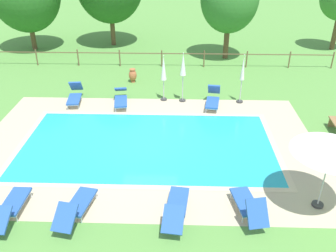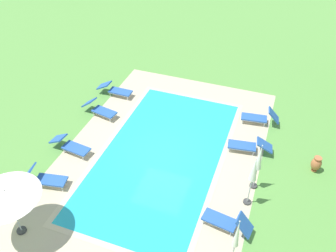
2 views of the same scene
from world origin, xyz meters
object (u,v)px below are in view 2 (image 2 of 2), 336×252
at_px(sun_lounger_north_mid, 45,178).
at_px(patio_umbrella_closed_row_west, 254,172).
at_px(sun_lounger_south_mid, 227,222).
at_px(sun_lounger_north_near_steps, 248,146).
at_px(sun_lounger_north_far, 116,90).
at_px(patio_umbrella_closed_row_centre, 259,160).
at_px(sun_lounger_south_far, 100,109).
at_px(terracotta_urn_near_fence, 316,164).
at_px(patio_umbrella_open_foreground, 5,194).
at_px(sun_lounger_south_near_corner, 260,117).
at_px(patio_umbrella_closed_row_mid_west, 236,238).
at_px(sun_lounger_north_end, 71,146).

relative_size(sun_lounger_north_mid, patio_umbrella_closed_row_west, 0.76).
bearing_deg(sun_lounger_south_mid, sun_lounger_north_near_steps, 179.61).
distance_m(sun_lounger_north_mid, sun_lounger_north_far, 7.15).
relative_size(sun_lounger_north_mid, sun_lounger_north_far, 0.93).
bearing_deg(patio_umbrella_closed_row_centre, sun_lounger_south_mid, -14.91).
xyz_separation_m(sun_lounger_south_far, terracotta_urn_near_fence, (0.40, 10.90, 0.05)).
bearing_deg(sun_lounger_north_mid, patio_umbrella_open_foreground, 12.27).
relative_size(sun_lounger_south_near_corner, patio_umbrella_closed_row_mid_west, 0.78).
height_order(sun_lounger_north_far, sun_lounger_south_far, sun_lounger_south_far).
xyz_separation_m(sun_lounger_south_near_corner, patio_umbrella_closed_row_centre, (4.42, 0.44, 1.17)).
xyz_separation_m(patio_umbrella_closed_row_west, patio_umbrella_closed_row_centre, (-0.95, 0.10, -0.20)).
bearing_deg(patio_umbrella_closed_row_centre, patio_umbrella_closed_row_west, -5.83).
bearing_deg(patio_umbrella_closed_row_west, sun_lounger_north_mid, -76.66).
relative_size(sun_lounger_south_far, patio_umbrella_open_foreground, 0.88).
relative_size(sun_lounger_south_mid, patio_umbrella_closed_row_centre, 0.83).
height_order(sun_lounger_south_mid, sun_lounger_south_far, sun_lounger_south_mid).
relative_size(sun_lounger_north_end, patio_umbrella_closed_row_west, 0.84).
xyz_separation_m(patio_umbrella_open_foreground, terracotta_urn_near_fence, (-7.04, 10.21, -1.73)).
height_order(sun_lounger_north_end, terracotta_urn_near_fence, terracotta_urn_near_fence).
distance_m(patio_umbrella_closed_row_mid_west, patio_umbrella_closed_row_centre, 3.83).
xyz_separation_m(sun_lounger_north_near_steps, terracotta_urn_near_fence, (0.24, 3.00, 0.06)).
height_order(sun_lounger_north_far, patio_umbrella_closed_row_mid_west, patio_umbrella_closed_row_mid_west).
xyz_separation_m(sun_lounger_north_mid, sun_lounger_north_end, (-2.16, -0.09, -0.04)).
relative_size(sun_lounger_north_far, patio_umbrella_closed_row_mid_west, 0.83).
distance_m(sun_lounger_north_near_steps, sun_lounger_south_mid, 4.52).
bearing_deg(sun_lounger_south_mid, patio_umbrella_closed_row_west, 159.61).
height_order(sun_lounger_south_near_corner, sun_lounger_south_mid, same).
bearing_deg(sun_lounger_north_end, sun_lounger_south_mid, 77.73).
bearing_deg(patio_umbrella_closed_row_mid_west, sun_lounger_south_mid, -160.62).
bearing_deg(patio_umbrella_open_foreground, sun_lounger_south_mid, 111.02).
bearing_deg(sun_lounger_south_far, sun_lounger_north_far, -178.24).
height_order(sun_lounger_north_mid, terracotta_urn_near_fence, sun_lounger_north_mid).
height_order(sun_lounger_south_near_corner, patio_umbrella_open_foreground, patio_umbrella_open_foreground).
relative_size(sun_lounger_north_end, terracotta_urn_near_fence, 2.70).
height_order(sun_lounger_north_end, sun_lounger_south_far, sun_lounger_south_far).
xyz_separation_m(sun_lounger_south_mid, patio_umbrella_closed_row_centre, (-2.43, 0.65, 1.17)).
distance_m(sun_lounger_south_near_corner, sun_lounger_south_far, 8.35).
bearing_deg(patio_umbrella_open_foreground, patio_umbrella_closed_row_west, 118.74).
bearing_deg(patio_umbrella_closed_row_centre, sun_lounger_north_near_steps, -163.63).
bearing_deg(patio_umbrella_open_foreground, sun_lounger_south_near_corner, 142.48).
distance_m(sun_lounger_north_mid, sun_lounger_south_near_corner, 10.75).
distance_m(sun_lounger_north_mid, patio_umbrella_open_foreground, 2.92).
bearing_deg(patio_umbrella_closed_row_west, sun_lounger_south_mid, -20.39).
relative_size(sun_lounger_north_near_steps, sun_lounger_south_far, 1.02).
distance_m(sun_lounger_north_mid, sun_lounger_north_end, 2.16).
distance_m(sun_lounger_north_end, patio_umbrella_closed_row_west, 8.43).
bearing_deg(sun_lounger_north_near_steps, terracotta_urn_near_fence, 85.49).
relative_size(sun_lounger_north_near_steps, patio_umbrella_closed_row_west, 0.84).
xyz_separation_m(sun_lounger_north_mid, patio_umbrella_closed_row_centre, (-2.90, 8.32, 1.17)).
bearing_deg(sun_lounger_north_mid, sun_lounger_north_near_steps, 122.95).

